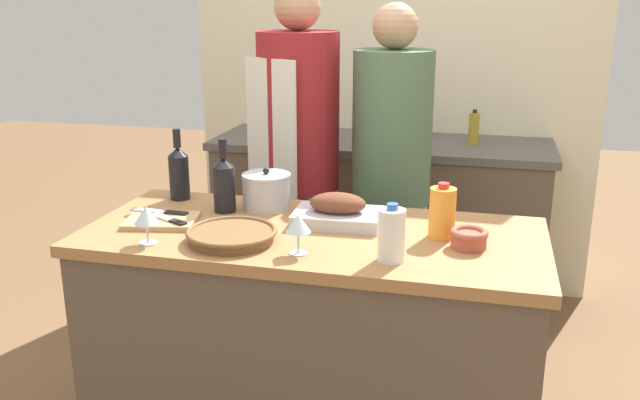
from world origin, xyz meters
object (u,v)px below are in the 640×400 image
roasting_pan (338,212)px  person_cook_guest (391,176)px  mixing_bowl (469,238)px  knife_chef (161,212)px  knife_paring (169,219)px  condiment_bottle_extra (416,122)px  milk_jug (392,235)px  wine_glass_left (298,224)px  condiment_bottle_tall (474,128)px  condiment_bottle_short (418,126)px  juice_jug (442,212)px  cutting_board (162,221)px  person_cook_aproned (298,161)px  wicker_basket (232,235)px  stock_pot (267,191)px  wine_bottle_green (179,172)px  wine_glass_right (146,216)px  wine_bottle_dark (224,183)px

roasting_pan → person_cook_guest: size_ratio=0.19×
mixing_bowl → knife_chef: (-1.08, 0.05, -0.01)m
knife_paring → condiment_bottle_extra: 1.79m
mixing_bowl → knife_chef: mixing_bowl is taller
milk_jug → wine_glass_left: bearing=-177.2°
condiment_bottle_tall → condiment_bottle_short: 0.29m
condiment_bottle_extra → juice_jug: bearing=-80.5°
milk_jug → cutting_board: bearing=169.6°
knife_chef → condiment_bottle_tall: (1.05, 1.45, 0.09)m
wine_glass_left → condiment_bottle_short: condiment_bottle_short is taller
mixing_bowl → knife_paring: (-1.02, -0.03, -0.01)m
condiment_bottle_extra → person_cook_aproned: bearing=-117.5°
condiment_bottle_short → knife_chef: bearing=-117.1°
wicker_basket → stock_pot: 0.38m
mixing_bowl → knife_chef: size_ratio=0.55×
wine_bottle_green → condiment_bottle_tall: (1.08, 1.22, -0.00)m
stock_pot → knife_chef: size_ratio=0.83×
wine_glass_left → condiment_bottle_tall: size_ratio=0.71×
roasting_pan → wine_glass_right: 0.65m
condiment_bottle_short → person_cook_aproned: size_ratio=0.10×
person_cook_guest → condiment_bottle_extra: bearing=110.0°
cutting_board → condiment_bottle_extra: size_ratio=1.61×
roasting_pan → condiment_bottle_tall: condiment_bottle_tall is taller
mixing_bowl → wine_bottle_dark: 0.91m
mixing_bowl → wine_bottle_green: size_ratio=0.43×
mixing_bowl → person_cook_guest: bearing=114.5°
stock_pot → cutting_board: bearing=-139.1°
stock_pot → knife_paring: 0.38m
wine_glass_right → wine_glass_left: bearing=3.6°
mixing_bowl → condiment_bottle_short: size_ratio=0.70×
condiment_bottle_extra → mixing_bowl: bearing=-77.9°
person_cook_guest → wine_glass_right: bearing=-100.8°
roasting_pan → cutting_board: bearing=-166.3°
wine_bottle_dark → juice_jug: bearing=-6.4°
person_cook_aproned → mixing_bowl: bearing=-18.6°
wicker_basket → cutting_board: bearing=159.7°
knife_chef → condiment_bottle_extra: bearing=65.2°
roasting_pan → wine_glass_left: 0.32m
condiment_bottle_tall → person_cook_aproned: bearing=-136.9°
wicker_basket → milk_jug: milk_jug is taller
knife_chef → condiment_bottle_extra: condiment_bottle_extra is taller
wine_glass_left → wicker_basket: bearing=167.5°
wine_glass_right → milk_jug: bearing=3.4°
juice_jug → wine_bottle_green: (-1.03, 0.20, 0.02)m
wine_bottle_green → condiment_bottle_tall: wine_bottle_green is taller
wine_glass_left → knife_paring: size_ratio=0.75×
condiment_bottle_short → condiment_bottle_extra: 0.11m
roasting_pan → mixing_bowl: bearing=-16.1°
cutting_board → wine_bottle_green: 0.32m
juice_jug → person_cook_aproned: (-0.70, 0.72, -0.03)m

